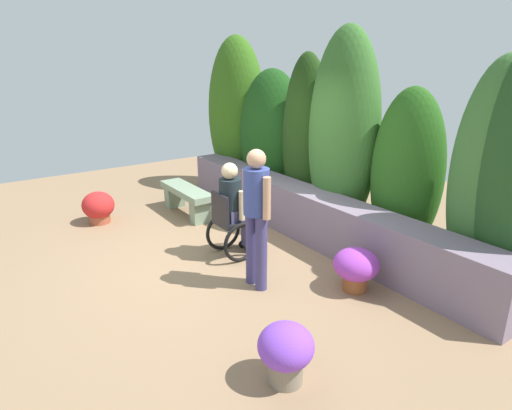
# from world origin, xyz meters

# --- Properties ---
(ground_plane) EXTENTS (12.26, 12.26, 0.00)m
(ground_plane) POSITION_xyz_m (0.00, 0.00, 0.00)
(ground_plane) COLOR #907253
(stone_retaining_wall) EXTENTS (6.20, 0.52, 0.75)m
(stone_retaining_wall) POSITION_xyz_m (0.00, 1.50, 0.37)
(stone_retaining_wall) COLOR slate
(stone_retaining_wall) RESTS_ON ground
(hedge_backdrop) EXTENTS (6.89, 1.08, 3.09)m
(hedge_backdrop) POSITION_xyz_m (-0.50, 2.13, 1.40)
(hedge_backdrop) COLOR #346619
(hedge_backdrop) RESTS_ON ground
(stone_bench) EXTENTS (1.37, 0.38, 0.49)m
(stone_bench) POSITION_xyz_m (-2.01, 0.43, 0.32)
(stone_bench) COLOR gray
(stone_bench) RESTS_ON ground
(person_in_wheelchair) EXTENTS (0.53, 0.66, 1.33)m
(person_in_wheelchair) POSITION_xyz_m (-0.12, 0.23, 0.62)
(person_in_wheelchair) COLOR black
(person_in_wheelchair) RESTS_ON ground
(person_standing_companion) EXTENTS (0.49, 0.30, 1.68)m
(person_standing_companion) POSITION_xyz_m (0.77, -0.03, 0.97)
(person_standing_companion) COLOR #403B6F
(person_standing_companion) RESTS_ON ground
(flower_pot_purple_near) EXTENTS (0.54, 0.54, 0.52)m
(flower_pot_purple_near) POSITION_xyz_m (1.53, 0.87, 0.30)
(flower_pot_purple_near) COLOR brown
(flower_pot_purple_near) RESTS_ON ground
(flower_pot_terracotta_by_wall) EXTENTS (0.48, 0.48, 0.55)m
(flower_pot_terracotta_by_wall) POSITION_xyz_m (2.27, -0.78, 0.31)
(flower_pot_terracotta_by_wall) COLOR gray
(flower_pot_terracotta_by_wall) RESTS_ON ground
(flower_pot_red_accent) EXTENTS (0.52, 0.52, 0.54)m
(flower_pot_red_accent) POSITION_xyz_m (-2.48, -0.96, 0.27)
(flower_pot_red_accent) COLOR #A34D35
(flower_pot_red_accent) RESTS_ON ground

